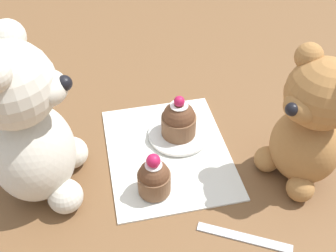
{
  "coord_description": "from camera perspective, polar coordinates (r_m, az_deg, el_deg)",
  "views": [
    {
      "loc": [
        -0.4,
        0.09,
        0.44
      ],
      "look_at": [
        0.0,
        0.0,
        0.06
      ],
      "focal_mm": 42.0,
      "sensor_mm": 36.0,
      "label": 1
    }
  ],
  "objects": [
    {
      "name": "teddy_bear_tan",
      "position": [
        0.54,
        19.94,
        0.17
      ],
      "size": [
        0.12,
        0.12,
        0.2
      ],
      "rotation": [
        0.0,
        0.0,
        3.52
      ],
      "color": "#A3703D",
      "rests_on": "ground_plane"
    },
    {
      "name": "cupcake_near_tan_bear",
      "position": [
        0.6,
        1.57,
        0.88
      ],
      "size": [
        0.05,
        0.05,
        0.07
      ],
      "color": "brown",
      "rests_on": "saucer_plate"
    },
    {
      "name": "teaspoon",
      "position": [
        0.52,
        11.0,
        -15.56
      ],
      "size": [
        0.07,
        0.11,
        0.01
      ],
      "primitive_type": "cube",
      "rotation": [
        0.0,
        0.0,
        4.22
      ],
      "color": "silver",
      "rests_on": "ground_plane"
    },
    {
      "name": "teddy_bear_cream",
      "position": [
        0.51,
        -19.53,
        -0.4
      ],
      "size": [
        0.13,
        0.13,
        0.24
      ],
      "rotation": [
        0.0,
        0.0,
        -0.14
      ],
      "color": "beige",
      "rests_on": "ground_plane"
    },
    {
      "name": "cupcake_near_cream_bear",
      "position": [
        0.53,
        -2.05,
        -7.45
      ],
      "size": [
        0.05,
        0.05,
        0.07
      ],
      "color": "brown",
      "rests_on": "knitted_placemat"
    },
    {
      "name": "ground_plane",
      "position": [
        0.6,
        0.0,
        -3.88
      ],
      "size": [
        4.0,
        4.0,
        0.0
      ],
      "primitive_type": "plane",
      "color": "brown"
    },
    {
      "name": "knitted_placemat",
      "position": [
        0.6,
        0.0,
        -3.68
      ],
      "size": [
        0.22,
        0.18,
        0.01
      ],
      "primitive_type": "cube",
      "color": "silver",
      "rests_on": "ground_plane"
    },
    {
      "name": "saucer_plate",
      "position": [
        0.62,
        1.52,
        -1.13
      ],
      "size": [
        0.1,
        0.1,
        0.01
      ],
      "primitive_type": "cylinder",
      "color": "white",
      "rests_on": "knitted_placemat"
    }
  ]
}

